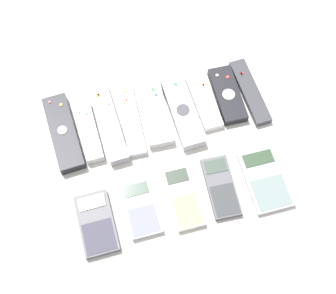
# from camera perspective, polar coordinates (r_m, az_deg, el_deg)

# --- Properties ---
(ground_plane) EXTENTS (3.00, 3.00, 0.00)m
(ground_plane) POSITION_cam_1_polar(r_m,az_deg,el_deg) (1.09, 0.47, -1.88)
(ground_plane) COLOR beige
(remote_0) EXTENTS (0.07, 0.20, 0.03)m
(remote_0) POSITION_cam_1_polar(r_m,az_deg,el_deg) (1.13, -12.63, 1.71)
(remote_0) COLOR black
(remote_0) RESTS_ON ground_plane
(remote_1) EXTENTS (0.04, 0.16, 0.03)m
(remote_1) POSITION_cam_1_polar(r_m,az_deg,el_deg) (1.13, -9.68, 1.91)
(remote_1) COLOR #B7B7BC
(remote_1) RESTS_ON ground_plane
(remote_2) EXTENTS (0.05, 0.22, 0.03)m
(remote_2) POSITION_cam_1_polar(r_m,az_deg,el_deg) (1.13, -7.26, 3.05)
(remote_2) COLOR gray
(remote_2) RESTS_ON ground_plane
(remote_3) EXTENTS (0.05, 0.20, 0.02)m
(remote_3) POSITION_cam_1_polar(r_m,az_deg,el_deg) (1.13, -4.61, 3.46)
(remote_3) COLOR #B7B7BC
(remote_3) RESTS_ON ground_plane
(remote_4) EXTENTS (0.07, 0.17, 0.03)m
(remote_4) POSITION_cam_1_polar(r_m,az_deg,el_deg) (1.13, -1.59, 3.89)
(remote_4) COLOR #B7B7BC
(remote_4) RESTS_ON ground_plane
(remote_5) EXTENTS (0.06, 0.22, 0.03)m
(remote_5) POSITION_cam_1_polar(r_m,az_deg,el_deg) (1.14, 1.60, 4.79)
(remote_5) COLOR #B7B7BC
(remote_5) RESTS_ON ground_plane
(remote_6) EXTENTS (0.05, 0.15, 0.02)m
(remote_6) POSITION_cam_1_polar(r_m,az_deg,el_deg) (1.16, 4.41, 5.48)
(remote_6) COLOR white
(remote_6) RESTS_ON ground_plane
(remote_7) EXTENTS (0.06, 0.16, 0.03)m
(remote_7) POSITION_cam_1_polar(r_m,az_deg,el_deg) (1.17, 7.25, 6.31)
(remote_7) COLOR black
(remote_7) RESTS_ON ground_plane
(remote_8) EXTENTS (0.05, 0.19, 0.02)m
(remote_8) POSITION_cam_1_polar(r_m,az_deg,el_deg) (1.19, 9.95, 6.64)
(remote_8) COLOR #333338
(remote_8) RESTS_ON ground_plane
(calculator_0) EXTENTS (0.08, 0.14, 0.02)m
(calculator_0) POSITION_cam_1_polar(r_m,az_deg,el_deg) (1.04, -8.70, -9.21)
(calculator_0) COLOR #4C4C51
(calculator_0) RESTS_ON ground_plane
(calculator_1) EXTENTS (0.07, 0.13, 0.02)m
(calculator_1) POSITION_cam_1_polar(r_m,az_deg,el_deg) (1.04, -3.32, -7.51)
(calculator_1) COLOR #B2B2B7
(calculator_1) RESTS_ON ground_plane
(calculator_2) EXTENTS (0.06, 0.15, 0.02)m
(calculator_2) POSITION_cam_1_polar(r_m,az_deg,el_deg) (1.05, 1.75, -6.20)
(calculator_2) COLOR beige
(calculator_2) RESTS_ON ground_plane
(calculator_3) EXTENTS (0.07, 0.15, 0.02)m
(calculator_3) POSITION_cam_1_polar(r_m,az_deg,el_deg) (1.07, 6.45, -4.88)
(calculator_3) COLOR #4C4C51
(calculator_3) RESTS_ON ground_plane
(calculator_4) EXTENTS (0.09, 0.15, 0.01)m
(calculator_4) POSITION_cam_1_polar(r_m,az_deg,el_deg) (1.09, 11.77, -3.92)
(calculator_4) COLOR #B2B2B7
(calculator_4) RESTS_ON ground_plane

